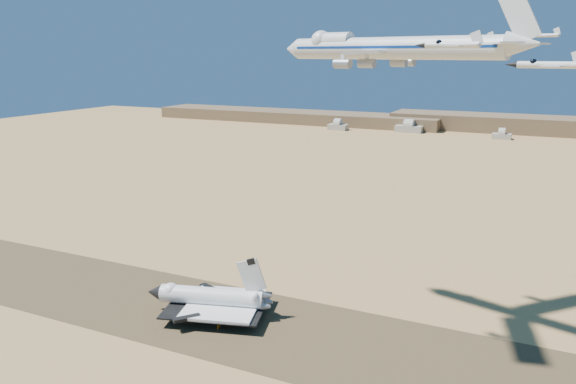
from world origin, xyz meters
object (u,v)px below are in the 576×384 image
at_px(shuttle, 211,299).
at_px(crew_a, 219,323).
at_px(chase_jet_f, 542,35).
at_px(chase_jet_a, 451,45).
at_px(chase_jet_e, 476,40).
at_px(crew_b, 218,327).
at_px(crew_c, 220,325).
at_px(carrier_747, 383,48).
at_px(chase_jet_b, 547,65).

distance_m(shuttle, crew_a, 10.31).
bearing_deg(chase_jet_f, chase_jet_a, -79.75).
distance_m(chase_jet_e, chase_jet_f, 28.05).
height_order(crew_b, chase_jet_f, chase_jet_f).
bearing_deg(crew_c, chase_jet_f, -93.75).
height_order(crew_a, chase_jet_a, chase_jet_a).
bearing_deg(carrier_747, chase_jet_e, 80.94).
bearing_deg(chase_jet_e, carrier_747, -97.01).
relative_size(crew_b, chase_jet_e, 0.13).
relative_size(chase_jet_a, chase_jet_f, 1.05).
xyz_separation_m(crew_a, chase_jet_f, (85.40, 89.82, 92.25)).
bearing_deg(crew_c, carrier_747, -109.79).
bearing_deg(carrier_747, crew_b, -131.85).
bearing_deg(crew_c, chase_jet_e, -92.53).
relative_size(carrier_747, chase_jet_f, 5.98).
distance_m(carrier_747, chase_jet_e, 50.26).
relative_size(crew_a, chase_jet_e, 0.14).
bearing_deg(chase_jet_f, crew_c, -115.25).
bearing_deg(crew_b, carrier_747, -79.31).
xyz_separation_m(crew_a, crew_b, (1.32, -2.86, -0.02)).
bearing_deg(crew_c, shuttle, -2.67).
relative_size(shuttle, chase_jet_f, 3.20).
distance_m(carrier_747, crew_a, 101.08).
xyz_separation_m(chase_jet_a, chase_jet_b, (18.99, -11.52, -3.68)).
distance_m(crew_b, chase_jet_f, 155.48).
xyz_separation_m(crew_b, chase_jet_a, (69.97, -16.03, 87.55)).
bearing_deg(chase_jet_f, chase_jet_b, -70.03).
distance_m(crew_b, chase_jet_b, 125.33).
xyz_separation_m(carrier_747, crew_a, (-44.30, -25.02, -87.35)).
distance_m(crew_c, chase_jet_e, 132.10).
relative_size(shuttle, chase_jet_e, 3.11).
distance_m(crew_c, chase_jet_f, 154.71).
xyz_separation_m(chase_jet_a, chase_jet_f, (14.12, 108.71, 4.73)).
bearing_deg(chase_jet_f, chase_jet_e, -119.44).
height_order(crew_a, chase_jet_b, chase_jet_b).
bearing_deg(chase_jet_a, chase_jet_e, 103.34).
xyz_separation_m(carrier_747, chase_jet_a, (26.99, -43.91, 0.18)).
distance_m(chase_jet_b, chase_jet_e, 104.51).
relative_size(chase_jet_a, chase_jet_e, 1.02).
distance_m(carrier_747, crew_b, 101.28).
relative_size(crew_c, chase_jet_e, 0.13).
height_order(carrier_747, chase_jet_e, carrier_747).
height_order(carrier_747, chase_jet_f, carrier_747).
xyz_separation_m(crew_a, chase_jet_b, (90.27, -30.41, 83.85)).
bearing_deg(chase_jet_a, crew_a, 174.42).
distance_m(shuttle, chase_jet_f, 152.42).
relative_size(carrier_747, crew_c, 44.85).
bearing_deg(chase_jet_b, crew_b, 174.47).
xyz_separation_m(crew_b, chase_jet_b, (88.95, -27.56, 83.87)).
xyz_separation_m(chase_jet_e, chase_jet_f, (20.50, 19.06, 1.83)).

